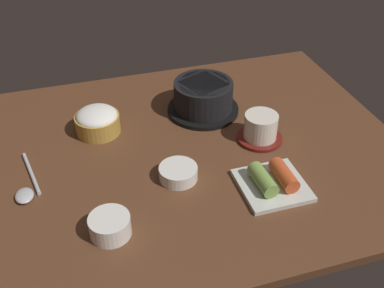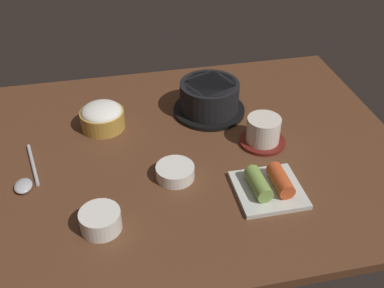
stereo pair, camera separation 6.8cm
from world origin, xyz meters
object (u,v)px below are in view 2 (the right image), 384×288
at_px(stone_pot, 209,98).
at_px(kimchi_plate, 269,186).
at_px(banchan_cup_center, 175,172).
at_px(rice_bowl, 102,116).
at_px(tea_cup_with_saucer, 263,132).
at_px(spoon, 26,179).
at_px(side_bowl_near, 100,220).

xyz_separation_m(stone_pot, kimchi_plate, (0.05, -0.31, -0.03)).
bearing_deg(banchan_cup_center, rice_bowl, 122.04).
relative_size(tea_cup_with_saucer, banchan_cup_center, 1.30).
bearing_deg(kimchi_plate, spoon, 164.32).
distance_m(rice_bowl, banchan_cup_center, 0.26).
relative_size(rice_bowl, kimchi_plate, 0.79).
distance_m(tea_cup_with_saucer, kimchi_plate, 0.16).
relative_size(stone_pot, kimchi_plate, 1.35).
relative_size(kimchi_plate, side_bowl_near, 1.73).
height_order(rice_bowl, banchan_cup_center, rice_bowl).
xyz_separation_m(stone_pot, side_bowl_near, (-0.29, -0.34, -0.02)).
distance_m(tea_cup_with_saucer, side_bowl_near, 0.42).
distance_m(stone_pot, banchan_cup_center, 0.26).
xyz_separation_m(stone_pot, tea_cup_with_saucer, (0.09, -0.15, -0.01)).
distance_m(stone_pot, tea_cup_with_saucer, 0.18).
bearing_deg(tea_cup_with_saucer, side_bowl_near, -153.38).
xyz_separation_m(rice_bowl, kimchi_plate, (0.31, -0.30, -0.02)).
xyz_separation_m(tea_cup_with_saucer, side_bowl_near, (-0.37, -0.19, -0.01)).
distance_m(banchan_cup_center, spoon, 0.31).
xyz_separation_m(rice_bowl, tea_cup_with_saucer, (0.35, -0.14, 0.00)).
bearing_deg(spoon, side_bowl_near, -48.49).
xyz_separation_m(tea_cup_with_saucer, banchan_cup_center, (-0.22, -0.08, -0.02)).
height_order(rice_bowl, tea_cup_with_saucer, tea_cup_with_saucer).
height_order(stone_pot, side_bowl_near, stone_pot).
height_order(tea_cup_with_saucer, spoon, tea_cup_with_saucer).
relative_size(tea_cup_with_saucer, side_bowl_near, 1.37).
height_order(kimchi_plate, side_bowl_near, kimchi_plate).
distance_m(kimchi_plate, side_bowl_near, 0.33).
distance_m(banchan_cup_center, kimchi_plate, 0.19).
xyz_separation_m(stone_pot, banchan_cup_center, (-0.13, -0.23, -0.03)).
bearing_deg(tea_cup_with_saucer, kimchi_plate, -104.61).
relative_size(banchan_cup_center, spoon, 0.49).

